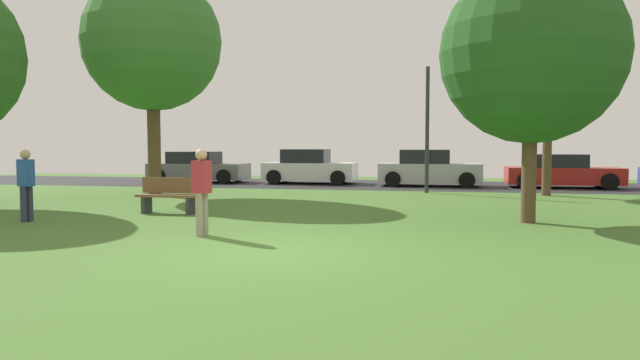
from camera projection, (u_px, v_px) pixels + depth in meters
ground_plane at (272, 252)px, 9.29m from camera, size 44.00×44.00×0.00m
road_strip at (377, 185)px, 24.93m from camera, size 44.00×6.40×0.01m
oak_tree_left at (532, 53)px, 12.58m from camera, size 3.97×3.97×5.71m
maple_tree_far at (152, 42)px, 19.56m from camera, size 4.67×4.67×7.55m
oak_tree_center at (549, 56)px, 19.34m from camera, size 4.17×4.17×6.80m
person_thrower at (26, 182)px, 12.89m from camera, size 0.36×0.30×1.62m
person_catcher at (202, 188)px, 10.87m from camera, size 0.36×0.30×1.65m
parked_car_grey at (198, 168)px, 26.58m from camera, size 4.43×2.02×1.41m
parked_car_white at (309, 168)px, 25.65m from camera, size 4.03×2.11×1.53m
parked_car_silver at (429, 170)px, 24.09m from camera, size 4.18×1.96×1.52m
parked_car_red at (561, 172)px, 23.11m from camera, size 4.35×1.97×1.35m
park_bench at (170, 195)px, 14.51m from camera, size 1.60×0.45×0.90m
street_lamp_post at (427, 130)px, 20.64m from camera, size 0.14×0.14×4.50m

